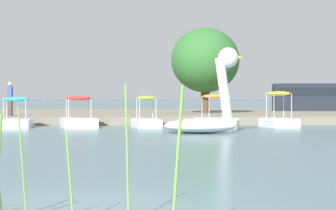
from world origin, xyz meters
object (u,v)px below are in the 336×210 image
Objects in this scene: pedal_boat_yellow at (279,117)px; pedal_boat_lime at (146,119)px; pedal_boat_red at (79,118)px; pedal_boat_cyan at (16,118)px; pedal_boat_orange at (216,117)px; swan_boat at (207,111)px; parked_van at (310,96)px; person_on_path at (10,98)px; tree_broadleaf_behind_dock at (205,60)px.

pedal_boat_lime is at bearing 178.86° from pedal_boat_yellow.
pedal_boat_red reaches higher than pedal_boat_cyan.
pedal_boat_lime is (-3.10, 0.14, -0.06)m from pedal_boat_orange.
pedal_boat_orange is at bearing 78.40° from swan_boat.
swan_boat reaches higher than pedal_boat_orange.
pedal_boat_red is 1.24× the size of pedal_boat_cyan.
swan_boat is 5.77m from pedal_boat_yellow.
pedal_boat_cyan is 0.40× the size of parked_van.
person_on_path reaches higher than pedal_boat_cyan.
pedal_boat_red is 11.85m from tree_broadleaf_behind_dock.
pedal_boat_cyan is at bearing -140.64° from parked_van.
pedal_boat_yellow reaches higher than pedal_boat_red.
pedal_boat_orange reaches higher than pedal_boat_lime.
tree_broadleaf_behind_dock is at bearing 44.59° from pedal_boat_cyan.
pedal_boat_orange reaches higher than pedal_boat_cyan.
pedal_boat_red is at bearing 179.20° from pedal_boat_orange.
tree_broadleaf_behind_dock is (9.45, 9.31, 3.08)m from pedal_boat_cyan.
pedal_boat_lime is (-5.97, 0.12, -0.07)m from pedal_boat_yellow.
parked_van is (17.19, 14.10, 0.95)m from pedal_boat_cyan.
pedal_boat_yellow is at bearing 0.50° from pedal_boat_orange.
pedal_boat_orange is at bearing -0.15° from pedal_boat_cyan.
swan_boat is 12.58m from person_on_path.
swan_boat reaches higher than person_on_path.
pedal_boat_yellow is 0.40× the size of tree_broadleaf_behind_dock.
parked_van is at bearing 31.71° from tree_broadleaf_behind_dock.
swan_boat is at bearing -40.24° from pedal_boat_red.
parked_van is at bearing 39.36° from pedal_boat_cyan.
tree_broadleaf_behind_dock reaches higher than pedal_boat_red.
pedal_boat_cyan is at bearing -179.99° from pedal_boat_yellow.
pedal_boat_red is 5.83m from person_on_path.
pedal_boat_yellow is 8.98m from pedal_boat_red.
pedal_boat_yellow is 2.87m from pedal_boat_orange.
pedal_boat_yellow is at bearing -111.25° from parked_van.
pedal_boat_orange is (-2.87, -0.02, -0.01)m from pedal_boat_yellow.
person_on_path is at bearing -151.98° from parked_van.
pedal_boat_orange is at bearing -2.65° from pedal_boat_lime.
pedal_boat_lime is 0.40× the size of tree_broadleaf_behind_dock.
pedal_boat_red is 2.73m from pedal_boat_cyan.
tree_broadleaf_behind_dock is (-2.26, 9.31, 3.06)m from pedal_boat_yellow.
parked_van is (11.45, 13.98, 1.00)m from pedal_boat_lime.
pedal_boat_lime is at bearing 1.20° from pedal_boat_cyan.
pedal_boat_yellow is 0.42× the size of parked_van.
person_on_path reaches higher than pedal_boat_orange.
swan_boat is 0.64× the size of parked_van.
pedal_boat_yellow reaches higher than pedal_boat_orange.
swan_boat reaches higher than pedal_boat_lime.
pedal_boat_orange is 1.35× the size of person_on_path.
tree_broadleaf_behind_dock is 1.05× the size of parked_van.
parked_van is (8.35, 14.12, 0.94)m from pedal_boat_orange.
pedal_boat_lime is 0.42× the size of parked_van.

